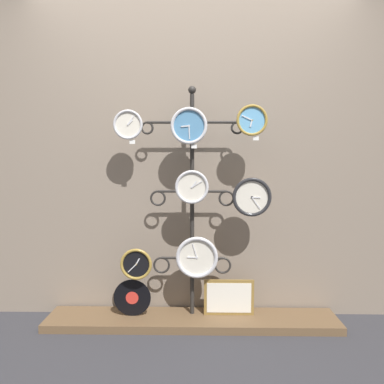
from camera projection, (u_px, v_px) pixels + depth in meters
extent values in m
plane|color=#333338|center=(191.00, 348.00, 2.49)|extent=(12.00, 12.00, 0.00)
cube|color=gray|center=(192.00, 140.00, 2.93)|extent=(4.40, 0.04, 2.80)
cube|color=brown|center=(192.00, 320.00, 2.84)|extent=(2.20, 0.36, 0.06)
cylinder|color=#282623|center=(192.00, 319.00, 2.90)|extent=(0.38, 0.38, 0.02)
cylinder|color=#282623|center=(192.00, 209.00, 2.82)|extent=(0.03, 0.03, 1.71)
sphere|color=#282623|center=(192.00, 90.00, 2.73)|extent=(0.06, 0.06, 0.06)
cylinder|color=#282623|center=(170.00, 122.00, 2.76)|extent=(0.33, 0.02, 0.02)
torus|color=#282623|center=(147.00, 128.00, 2.77)|extent=(0.10, 0.02, 0.10)
cylinder|color=#282623|center=(215.00, 122.00, 2.75)|extent=(0.33, 0.02, 0.02)
torus|color=#282623|center=(237.00, 128.00, 2.75)|extent=(0.10, 0.02, 0.10)
cylinder|color=#282623|center=(175.00, 191.00, 2.81)|extent=(0.26, 0.02, 0.02)
torus|color=#282623|center=(158.00, 198.00, 2.81)|extent=(0.12, 0.02, 0.12)
cylinder|color=#282623|center=(209.00, 191.00, 2.80)|extent=(0.26, 0.02, 0.02)
torus|color=#282623|center=(226.00, 198.00, 2.81)|extent=(0.12, 0.02, 0.12)
cylinder|color=#282623|center=(177.00, 258.00, 2.86)|extent=(0.23, 0.02, 0.02)
torus|color=#282623|center=(162.00, 265.00, 2.86)|extent=(0.13, 0.02, 0.13)
cylinder|color=#282623|center=(207.00, 258.00, 2.85)|extent=(0.23, 0.02, 0.02)
torus|color=#282623|center=(223.00, 265.00, 2.86)|extent=(0.13, 0.02, 0.13)
cylinder|color=silver|center=(128.00, 125.00, 2.69)|extent=(0.19, 0.02, 0.19)
torus|color=silver|center=(128.00, 125.00, 2.67)|extent=(0.21, 0.02, 0.21)
cylinder|color=silver|center=(128.00, 125.00, 2.67)|extent=(0.01, 0.01, 0.01)
cube|color=silver|center=(130.00, 122.00, 2.67)|extent=(0.04, 0.00, 0.04)
cube|color=silver|center=(131.00, 120.00, 2.67)|extent=(0.05, 0.00, 0.07)
cylinder|color=#4C84B2|center=(189.00, 126.00, 2.68)|extent=(0.24, 0.02, 0.24)
torus|color=silver|center=(189.00, 126.00, 2.66)|extent=(0.26, 0.02, 0.26)
cylinder|color=silver|center=(189.00, 126.00, 2.66)|extent=(0.01, 0.01, 0.01)
cube|color=silver|center=(185.00, 126.00, 2.66)|extent=(0.06, 0.00, 0.01)
cube|color=silver|center=(189.00, 132.00, 2.66)|extent=(0.01, 0.00, 0.09)
cylinder|color=#60A8DB|center=(252.00, 120.00, 2.65)|extent=(0.20, 0.02, 0.20)
torus|color=#A58438|center=(252.00, 120.00, 2.63)|extent=(0.22, 0.02, 0.22)
cylinder|color=#A58438|center=(252.00, 120.00, 2.63)|extent=(0.01, 0.01, 0.01)
cube|color=silver|center=(251.00, 124.00, 2.63)|extent=(0.02, 0.00, 0.05)
cube|color=silver|center=(247.00, 118.00, 2.63)|extent=(0.07, 0.00, 0.04)
cylinder|color=silver|center=(192.00, 187.00, 2.70)|extent=(0.22, 0.02, 0.22)
torus|color=silver|center=(192.00, 187.00, 2.68)|extent=(0.24, 0.02, 0.24)
cylinder|color=silver|center=(192.00, 187.00, 2.68)|extent=(0.01, 0.01, 0.01)
cube|color=silver|center=(194.00, 184.00, 2.68)|extent=(0.04, 0.00, 0.05)
cube|color=silver|center=(197.00, 184.00, 2.68)|extent=(0.08, 0.00, 0.05)
cylinder|color=silver|center=(252.00, 197.00, 2.71)|extent=(0.26, 0.02, 0.26)
torus|color=#262628|center=(252.00, 197.00, 2.69)|extent=(0.28, 0.03, 0.28)
cylinder|color=#262628|center=(252.00, 197.00, 2.70)|extent=(0.02, 0.01, 0.02)
cube|color=silver|center=(256.00, 197.00, 2.69)|extent=(0.06, 0.00, 0.01)
cube|color=silver|center=(256.00, 203.00, 2.70)|extent=(0.06, 0.00, 0.09)
cylinder|color=black|center=(136.00, 264.00, 2.76)|extent=(0.21, 0.02, 0.21)
torus|color=#A58438|center=(136.00, 264.00, 2.74)|extent=(0.24, 0.02, 0.24)
cylinder|color=#A58438|center=(136.00, 264.00, 2.74)|extent=(0.01, 0.01, 0.01)
cube|color=silver|center=(138.00, 261.00, 2.74)|extent=(0.03, 0.00, 0.05)
cube|color=silver|center=(132.00, 268.00, 2.75)|extent=(0.06, 0.00, 0.06)
cylinder|color=silver|center=(197.00, 257.00, 2.77)|extent=(0.28, 0.02, 0.28)
torus|color=silver|center=(197.00, 258.00, 2.75)|extent=(0.31, 0.03, 0.31)
cylinder|color=silver|center=(197.00, 258.00, 2.75)|extent=(0.02, 0.01, 0.02)
cube|color=silver|center=(192.00, 257.00, 2.75)|extent=(0.07, 0.00, 0.01)
cube|color=silver|center=(195.00, 251.00, 2.74)|extent=(0.04, 0.00, 0.11)
cylinder|color=black|center=(132.00, 298.00, 2.84)|extent=(0.28, 0.01, 0.28)
cylinder|color=red|center=(132.00, 298.00, 2.83)|extent=(0.10, 0.00, 0.10)
cube|color=olive|center=(229.00, 297.00, 2.86)|extent=(0.38, 0.02, 0.27)
cube|color=white|center=(229.00, 298.00, 2.85)|extent=(0.34, 0.00, 0.23)
cube|color=white|center=(132.00, 142.00, 2.69)|extent=(0.04, 0.00, 0.03)
cube|color=white|center=(194.00, 146.00, 2.68)|extent=(0.04, 0.00, 0.03)
cube|color=white|center=(256.00, 138.00, 2.65)|extent=(0.04, 0.00, 0.03)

